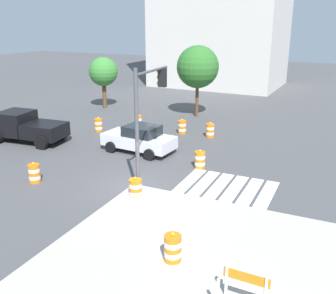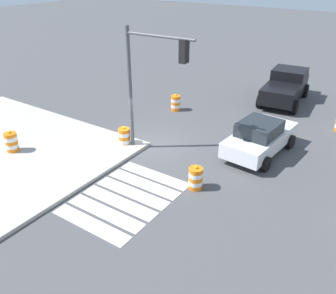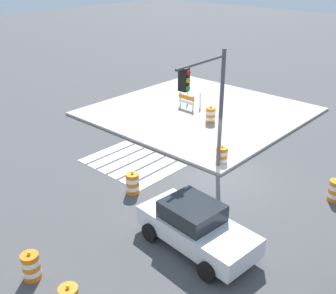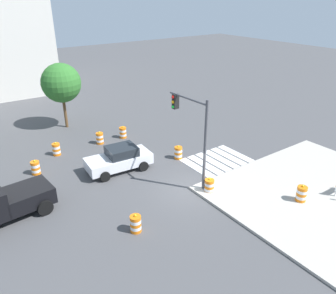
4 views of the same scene
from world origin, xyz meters
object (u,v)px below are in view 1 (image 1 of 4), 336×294
Objects in this scene: pickup_truck at (24,127)px; traffic_barrel_on_sidewalk at (173,248)px; traffic_barrel_crosswalk_end at (210,130)px; traffic_barrel_lane_center at (34,173)px; street_tree_streetside_near at (103,72)px; traffic_barrel_opposite_curb at (200,160)px; traffic_light_pole at (148,104)px; traffic_barrel_near_corner at (182,127)px; street_tree_streetside_mid at (198,67)px; traffic_barrel_median_far at (98,125)px; traffic_barrel_median_near at (138,122)px; traffic_barrel_far_curb at (136,189)px; construction_barricade at (244,287)px; sports_car at (139,139)px.

pickup_truck is 16.35m from traffic_barrel_on_sidewalk.
pickup_truck is 12.07m from traffic_barrel_crosswalk_end.
street_tree_streetside_near is at bearing 111.98° from traffic_barrel_lane_center.
street_tree_streetside_near is (-6.21, 15.38, 2.68)m from traffic_barrel_lane_center.
traffic_barrel_opposite_curb is (6.58, 5.17, 0.00)m from traffic_barrel_lane_center.
traffic_light_pole is (-0.00, -8.74, 3.46)m from traffic_barrel_crosswalk_end.
street_tree_streetside_mid is at bearing 99.65° from traffic_barrel_near_corner.
traffic_barrel_near_corner is 10.73m from street_tree_streetside_near.
traffic_barrel_on_sidewalk reaches higher than traffic_barrel_median_far.
traffic_barrel_lane_center is (0.31, -10.81, 0.00)m from traffic_barrel_median_near.
traffic_barrel_far_curb is at bearing -61.36° from traffic_barrel_median_near.
traffic_barrel_median_far is at bearing -159.80° from traffic_barrel_near_corner.
construction_barricade is at bearing -28.82° from pickup_truck.
traffic_barrel_far_curb is (2.18, -10.34, 0.00)m from traffic_barrel_near_corner.
traffic_barrel_median_near is 7.93m from street_tree_streetside_near.
traffic_barrel_crosswalk_end is (10.51, 5.92, -0.52)m from pickup_truck.
sports_car is 5.83m from traffic_light_pole.
sports_car is 0.81× the size of traffic_light_pole.
traffic_barrel_on_sidewalk is 7.27m from traffic_light_pole.
traffic_barrel_median_far is 1.00× the size of traffic_barrel_on_sidewalk.
traffic_barrel_on_sidewalk reaches higher than construction_barricade.
construction_barricade is at bearing -62.99° from traffic_barrel_opposite_curb.
traffic_barrel_lane_center is (2.36, -8.81, 0.00)m from traffic_barrel_median_far.
traffic_light_pole is at bearing -78.17° from street_tree_streetside_mid.
pickup_truck is at bearing -144.93° from traffic_barrel_near_corner.
traffic_barrel_near_corner is 15.22m from traffic_barrel_on_sidewalk.
traffic_barrel_median_near is at bearing 91.66° from traffic_barrel_lane_center.
traffic_barrel_near_corner is 0.18× the size of street_tree_streetside_mid.
traffic_barrel_median_near is at bearing 49.71° from pickup_truck.
street_tree_streetside_near is at bearing 94.76° from pickup_truck.
street_tree_streetside_near is (-11.53, 14.89, 2.68)m from traffic_barrel_far_curb.
street_tree_streetside_near is at bearing 141.39° from traffic_barrel_opposite_curb.
traffic_barrel_on_sidewalk is at bearing -75.46° from traffic_barrel_crosswalk_end.
traffic_barrel_far_curb is 19.02m from street_tree_streetside_near.
traffic_barrel_opposite_curb is at bearing -22.17° from traffic_barrel_median_far.
pickup_truck is at bearing 151.18° from construction_barricade.
traffic_barrel_crosswalk_end is 1.00× the size of traffic_barrel_on_sidewalk.
traffic_light_pole reaches higher than traffic_barrel_near_corner.
sports_car is 4.36× the size of traffic_barrel_lane_center.
traffic_barrel_crosswalk_end and traffic_barrel_median_far have the same top height.
street_tree_streetside_near is (-3.85, 6.57, 2.68)m from traffic_barrel_median_far.
pickup_truck is 5.19× the size of traffic_barrel_lane_center.
traffic_barrel_far_curb is (7.68, -8.32, 0.00)m from traffic_barrel_median_far.
traffic_barrel_opposite_curb is (1.26, 4.68, 0.00)m from traffic_barrel_far_curb.
street_tree_streetside_near is at bearing -177.03° from street_tree_streetside_mid.
pickup_truck is at bearing -170.75° from sports_car.
construction_barricade is at bearing -65.62° from street_tree_streetside_mid.
street_tree_streetside_near reaches higher than traffic_barrel_median_far.
traffic_light_pole is (2.03, -8.78, 3.46)m from traffic_barrel_near_corner.
construction_barricade reaches higher than traffic_barrel_opposite_curb.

